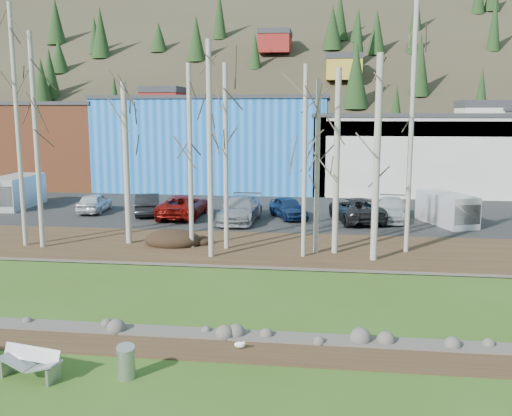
# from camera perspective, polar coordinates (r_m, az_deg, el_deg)

# --- Properties ---
(ground) EXTENTS (200.00, 200.00, 0.00)m
(ground) POSITION_cam_1_polar(r_m,az_deg,el_deg) (15.74, -10.08, -16.53)
(ground) COLOR #314C13
(ground) RESTS_ON ground
(dirt_strip) EXTENTS (80.00, 1.80, 0.03)m
(dirt_strip) POSITION_cam_1_polar(r_m,az_deg,el_deg) (17.56, -7.97, -13.56)
(dirt_strip) COLOR #382616
(dirt_strip) RESTS_ON ground
(near_bank_rocks) EXTENTS (80.00, 0.80, 0.50)m
(near_bank_rocks) POSITION_cam_1_polar(r_m,az_deg,el_deg) (18.46, -7.13, -12.42)
(near_bank_rocks) COLOR #47423D
(near_bank_rocks) RESTS_ON ground
(river) EXTENTS (80.00, 8.00, 0.90)m
(river) POSITION_cam_1_polar(r_m,az_deg,el_deg) (22.21, -4.44, -8.53)
(river) COLOR black
(river) RESTS_ON ground
(far_bank_rocks) EXTENTS (80.00, 0.80, 0.46)m
(far_bank_rocks) POSITION_cam_1_polar(r_m,az_deg,el_deg) (26.07, -2.57, -5.77)
(far_bank_rocks) COLOR #47423D
(far_bank_rocks) RESTS_ON ground
(far_bank) EXTENTS (80.00, 7.00, 0.15)m
(far_bank) POSITION_cam_1_polar(r_m,az_deg,el_deg) (29.10, -1.47, -3.98)
(far_bank) COLOR #382616
(far_bank) RESTS_ON ground
(parking_lot) EXTENTS (80.00, 14.00, 0.14)m
(parking_lot) POSITION_cam_1_polar(r_m,az_deg,el_deg) (39.30, 0.91, -0.44)
(parking_lot) COLOR black
(parking_lot) RESTS_ON ground
(building_brick) EXTENTS (16.32, 12.24, 7.80)m
(building_brick) POSITION_cam_1_polar(r_m,az_deg,el_deg) (59.73, -21.05, 6.06)
(building_brick) COLOR #994D2C
(building_brick) RESTS_ON ground
(building_blue) EXTENTS (20.40, 12.24, 8.30)m
(building_blue) POSITION_cam_1_polar(r_m,az_deg,el_deg) (53.54, -3.76, 6.61)
(building_blue) COLOR blue
(building_blue) RESTS_ON ground
(building_white) EXTENTS (18.36, 12.24, 6.80)m
(building_white) POSITION_cam_1_polar(r_m,az_deg,el_deg) (53.08, 15.76, 5.44)
(building_white) COLOR beige
(building_white) RESTS_ON ground
(hillside) EXTENTS (160.00, 72.00, 35.00)m
(hillside) POSITION_cam_1_polar(r_m,az_deg,el_deg) (98.12, 5.07, 15.72)
(hillside) COLOR #2D2619
(hillside) RESTS_ON ground
(bench_damaged) EXTENTS (1.82, 0.91, 0.78)m
(bench_damaged) POSITION_cam_1_polar(r_m,az_deg,el_deg) (16.58, -21.59, -14.20)
(bench_damaged) COLOR #A3A5A7
(bench_damaged) RESTS_ON ground
(litter_bin) EXTENTS (0.60, 0.60, 0.80)m
(litter_bin) POSITION_cam_1_polar(r_m,az_deg,el_deg) (15.80, -12.85, -14.91)
(litter_bin) COLOR #A3A5A7
(litter_bin) RESTS_ON ground
(seagull) EXTENTS (0.38, 0.20, 0.28)m
(seagull) POSITION_cam_1_polar(r_m,az_deg,el_deg) (17.19, -1.61, -13.49)
(seagull) COLOR gold
(seagull) RESTS_ON ground
(dirt_mound) EXTENTS (2.95, 2.08, 0.58)m
(dirt_mound) POSITION_cam_1_polar(r_m,az_deg,el_deg) (29.71, -8.31, -3.08)
(dirt_mound) COLOR black
(dirt_mound) RESTS_ON far_bank
(birch_0) EXTENTS (0.24, 0.24, 10.58)m
(birch_0) POSITION_cam_1_polar(r_m,az_deg,el_deg) (30.25, -21.11, 6.18)
(birch_0) COLOR beige
(birch_0) RESTS_ON far_bank
(birch_1) EXTENTS (0.22, 0.22, 11.98)m
(birch_1) POSITION_cam_1_polar(r_m,az_deg,el_deg) (30.95, -22.73, 7.44)
(birch_1) COLOR beige
(birch_1) RESTS_ON far_bank
(birch_2) EXTENTS (0.30, 0.30, 8.26)m
(birch_2) POSITION_cam_1_polar(r_m,az_deg,el_deg) (29.89, -12.84, 4.31)
(birch_2) COLOR beige
(birch_2) RESTS_ON far_bank
(birch_3) EXTENTS (0.23, 0.23, 9.07)m
(birch_3) POSITION_cam_1_polar(r_m,az_deg,el_deg) (28.35, -6.60, 5.04)
(birch_3) COLOR beige
(birch_3) RESTS_ON far_bank
(birch_4) EXTENTS (0.25, 0.25, 9.95)m
(birch_4) POSITION_cam_1_polar(r_m,az_deg,el_deg) (26.35, -4.64, 5.70)
(birch_4) COLOR beige
(birch_4) RESTS_ON far_bank
(birch_5) EXTENTS (0.24, 0.24, 8.27)m
(birch_5) POSITION_cam_1_polar(r_m,az_deg,el_deg) (27.28, 6.14, 4.03)
(birch_5) COLOR beige
(birch_5) RESTS_ON far_bank
(birch_6) EXTENTS (0.20, 0.20, 8.88)m
(birch_6) POSITION_cam_1_polar(r_m,az_deg,el_deg) (26.45, 4.88, 4.55)
(birch_6) COLOR beige
(birch_6) RESTS_ON far_bank
(birch_7) EXTENTS (0.31, 0.31, 9.30)m
(birch_7) POSITION_cam_1_polar(r_m,az_deg,el_deg) (26.26, 11.99, 4.80)
(birch_7) COLOR beige
(birch_7) RESTS_ON far_bank
(birch_8) EXTENTS (0.29, 0.29, 8.78)m
(birch_8) POSITION_cam_1_polar(r_m,az_deg,el_deg) (27.31, 8.07, 4.53)
(birch_8) COLOR beige
(birch_8) RESTS_ON far_bank
(birch_9) EXTENTS (0.24, 0.24, 12.66)m
(birch_9) POSITION_cam_1_polar(r_m,az_deg,el_deg) (28.14, 15.29, 8.39)
(birch_9) COLOR beige
(birch_9) RESTS_ON far_bank
(birch_10) EXTENTS (0.23, 0.23, 9.07)m
(birch_10) POSITION_cam_1_polar(r_m,az_deg,el_deg) (27.97, -3.04, 5.03)
(birch_10) COLOR beige
(birch_10) RESTS_ON far_bank
(car_0) EXTENTS (1.91, 4.04, 1.33)m
(car_0) POSITION_cam_1_polar(r_m,az_deg,el_deg) (40.39, -15.86, 0.53)
(car_0) COLOR silver
(car_0) RESTS_ON parking_lot
(car_1) EXTENTS (2.75, 4.64, 1.45)m
(car_1) POSITION_cam_1_polar(r_m,az_deg,el_deg) (38.61, -10.79, 0.41)
(car_1) COLOR black
(car_1) RESTS_ON parking_lot
(car_2) EXTENTS (2.50, 5.39, 1.50)m
(car_2) POSITION_cam_1_polar(r_m,az_deg,el_deg) (37.26, -7.30, 0.21)
(car_2) COLOR maroon
(car_2) RESTS_ON parking_lot
(car_3) EXTENTS (2.37, 5.44, 1.56)m
(car_3) POSITION_cam_1_polar(r_m,az_deg,el_deg) (35.46, -1.60, -0.14)
(car_3) COLOR #9E9FA5
(car_3) RESTS_ON parking_lot
(car_4) EXTENTS (3.08, 4.27, 1.35)m
(car_4) POSITION_cam_1_polar(r_m,az_deg,el_deg) (36.78, 3.24, 0.04)
(car_4) COLOR navy
(car_4) RESTS_ON parking_lot
(car_5) EXTENTS (3.75, 5.89, 1.51)m
(car_5) POSITION_cam_1_polar(r_m,az_deg,el_deg) (36.12, 9.97, -0.14)
(car_5) COLOR #242527
(car_5) RESTS_ON parking_lot
(car_6) EXTENTS (2.67, 5.06, 1.40)m
(car_6) POSITION_cam_1_polar(r_m,az_deg,el_deg) (36.94, 13.26, -0.12)
(car_6) COLOR silver
(car_6) RESTS_ON parking_lot
(van_white) EXTENTS (3.25, 4.64, 1.87)m
(van_white) POSITION_cam_1_polar(r_m,az_deg,el_deg) (36.40, 18.67, -0.13)
(van_white) COLOR silver
(van_white) RESTS_ON parking_lot
(van_grey) EXTENTS (2.44, 5.25, 2.25)m
(van_grey) POSITION_cam_1_polar(r_m,az_deg,el_deg) (44.19, -22.98, 1.48)
(van_grey) COLOR silver
(van_grey) RESTS_ON parking_lot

